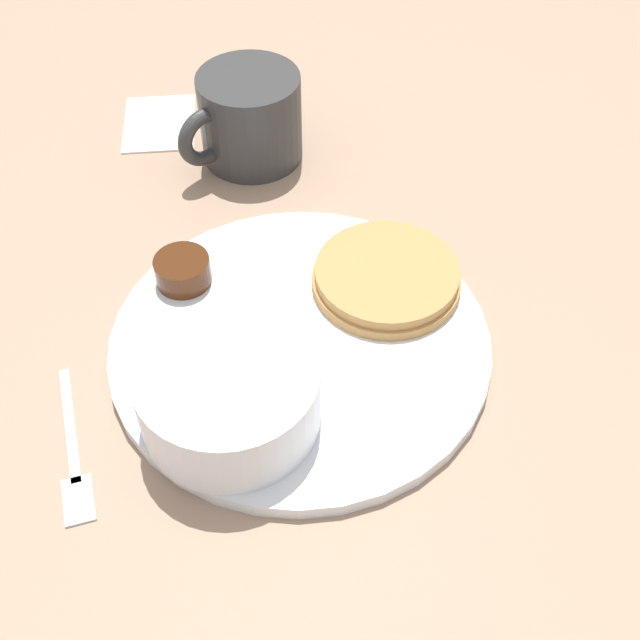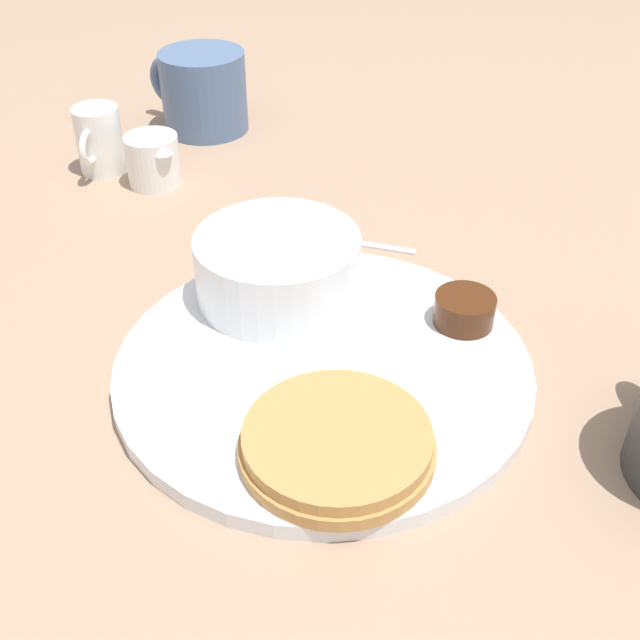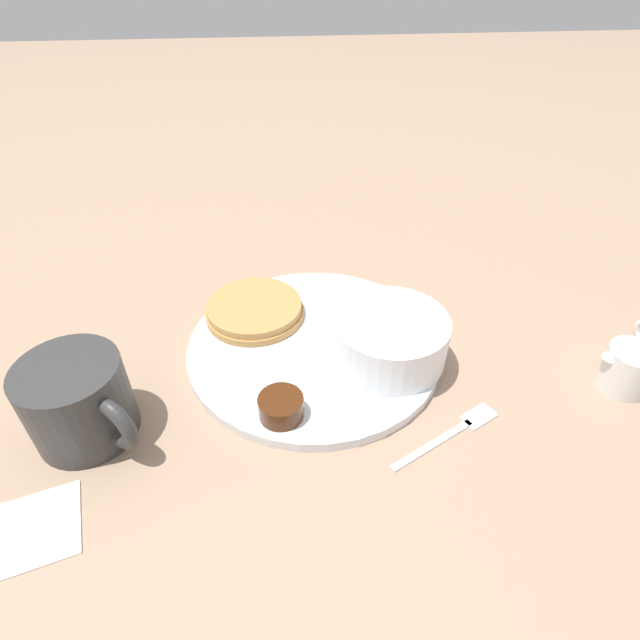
% 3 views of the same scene
% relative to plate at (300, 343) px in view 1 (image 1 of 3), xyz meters
% --- Properties ---
extents(ground_plane, '(4.00, 4.00, 0.00)m').
position_rel_plate_xyz_m(ground_plane, '(0.00, 0.00, -0.01)').
color(ground_plane, '#9E7F66').
extents(plate, '(0.29, 0.29, 0.01)m').
position_rel_plate_xyz_m(plate, '(0.00, 0.00, 0.00)').
color(plate, white).
rests_on(plate, ground_plane).
extents(pancake_stack, '(0.12, 0.12, 0.02)m').
position_rel_plate_xyz_m(pancake_stack, '(-0.07, 0.06, 0.01)').
color(pancake_stack, '#B78447').
rests_on(pancake_stack, plate).
extents(bowl, '(0.12, 0.12, 0.05)m').
position_rel_plate_xyz_m(bowl, '(0.08, -0.03, 0.03)').
color(bowl, white).
rests_on(bowl, plate).
extents(syrup_cup, '(0.04, 0.04, 0.02)m').
position_rel_plate_xyz_m(syrup_cup, '(-0.04, -0.10, 0.02)').
color(syrup_cup, '#47230F').
rests_on(syrup_cup, plate).
extents(butter_ramekin, '(0.04, 0.04, 0.04)m').
position_rel_plate_xyz_m(butter_ramekin, '(0.10, -0.06, 0.02)').
color(butter_ramekin, white).
rests_on(butter_ramekin, plate).
extents(coffee_mug, '(0.11, 0.10, 0.08)m').
position_rel_plate_xyz_m(coffee_mug, '(-0.23, -0.10, 0.04)').
color(coffee_mug, '#333333').
rests_on(coffee_mug, ground_plane).
extents(fork, '(0.12, 0.07, 0.00)m').
position_rel_plate_xyz_m(fork, '(0.13, -0.13, -0.00)').
color(fork, silver).
rests_on(fork, ground_plane).
extents(napkin, '(0.11, 0.09, 0.00)m').
position_rel_plate_xyz_m(napkin, '(-0.26, -0.20, -0.00)').
color(napkin, white).
rests_on(napkin, ground_plane).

